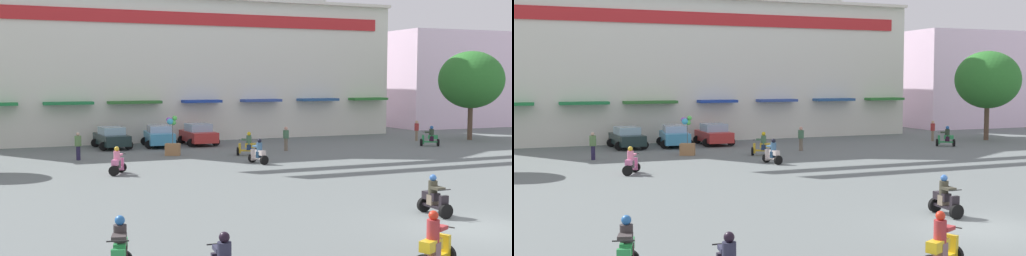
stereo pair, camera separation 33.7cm
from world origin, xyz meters
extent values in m
plane|color=slate|center=(0.00, 13.00, 0.00)|extent=(128.00, 128.00, 0.00)
cube|color=silver|center=(0.00, 36.85, 5.44)|extent=(34.11, 13.70, 10.89)
cube|color=red|center=(0.00, 29.94, 9.38)|extent=(31.38, 0.12, 0.95)
cube|color=#1F793F|center=(-9.79, 29.45, 3.11)|extent=(3.40, 1.10, 0.20)
cube|color=#2D692D|center=(-5.12, 29.45, 3.11)|extent=(3.89, 1.10, 0.20)
cube|color=#1C3A99|center=(0.00, 29.45, 3.11)|extent=(2.98, 1.10, 0.20)
cube|color=#2E4899|center=(4.92, 29.45, 3.11)|extent=(3.19, 1.10, 0.20)
cube|color=#264F89|center=(10.00, 29.45, 3.11)|extent=(3.41, 1.10, 0.20)
cube|color=#2C7831|center=(14.83, 29.45, 3.11)|extent=(3.31, 1.10, 0.20)
cube|color=white|center=(28.01, 35.94, 4.74)|extent=(13.26, 8.72, 9.48)
cylinder|color=brown|center=(20.10, 22.92, 1.50)|extent=(0.37, 0.37, 3.00)
ellipsoid|color=#2C702B|center=(20.10, 22.92, 4.75)|extent=(5.01, 5.06, 4.49)
cube|color=#1B2C2C|center=(-7.14, 27.51, 0.63)|extent=(2.07, 4.11, 0.71)
cube|color=#8FB6C9|center=(-7.14, 27.51, 1.24)|extent=(1.65, 2.11, 0.52)
cylinder|color=black|center=(-8.11, 28.65, 0.30)|extent=(0.61, 0.22, 0.60)
cylinder|color=black|center=(-6.40, 28.81, 0.30)|extent=(0.61, 0.22, 0.60)
cylinder|color=black|center=(-7.89, 26.20, 0.30)|extent=(0.61, 0.22, 0.60)
cylinder|color=black|center=(-6.18, 26.36, 0.30)|extent=(0.61, 0.22, 0.60)
cube|color=#4093C1|center=(-3.85, 27.26, 0.66)|extent=(2.06, 3.95, 0.77)
cube|color=#9BAECA|center=(-3.85, 27.26, 1.29)|extent=(1.65, 2.03, 0.49)
cylinder|color=black|center=(-4.62, 28.51, 0.30)|extent=(0.61, 0.21, 0.60)
cylinder|color=black|center=(-2.88, 28.36, 0.30)|extent=(0.61, 0.21, 0.60)
cylinder|color=black|center=(-4.82, 26.15, 0.30)|extent=(0.61, 0.21, 0.60)
cylinder|color=black|center=(-3.08, 26.00, 0.30)|extent=(0.61, 0.21, 0.60)
cube|color=#B62E2C|center=(-0.90, 27.44, 0.64)|extent=(1.91, 3.96, 0.73)
cube|color=#90B1CD|center=(-0.90, 27.44, 1.28)|extent=(1.62, 1.99, 0.56)
cylinder|color=black|center=(-1.84, 28.64, 0.30)|extent=(0.60, 0.18, 0.60)
cylinder|color=black|center=(0.00, 28.67, 0.30)|extent=(0.60, 0.18, 0.60)
cylinder|color=black|center=(-1.79, 26.20, 0.30)|extent=(0.60, 0.18, 0.60)
cylinder|color=black|center=(0.05, 26.24, 0.30)|extent=(0.60, 0.18, 0.60)
cylinder|color=black|center=(-0.39, 20.51, 0.26)|extent=(0.34, 0.53, 0.52)
cylinder|color=black|center=(0.68, 20.03, 0.26)|extent=(0.34, 0.53, 0.52)
cube|color=gold|center=(0.14, 20.27, 0.32)|extent=(1.05, 0.68, 0.10)
cube|color=gold|center=(0.34, 20.19, 0.64)|extent=(0.72, 0.54, 0.28)
cube|color=gold|center=(-0.28, 20.46, 0.46)|extent=(0.26, 0.35, 0.63)
cylinder|color=black|center=(-0.30, 20.47, 0.98)|extent=(0.25, 0.49, 0.04)
cube|color=navy|center=(0.25, 20.22, 0.52)|extent=(0.39, 0.41, 0.36)
cylinder|color=#426849|center=(0.25, 20.22, 0.98)|extent=(0.42, 0.42, 0.56)
sphere|color=gold|center=(0.25, 20.22, 1.37)|extent=(0.25, 0.25, 0.25)
cube|color=#426849|center=(0.02, 20.33, 1.01)|extent=(0.54, 0.49, 0.10)
cylinder|color=black|center=(-3.31, -2.97, 0.26)|extent=(0.35, 0.53, 0.52)
cube|color=gold|center=(-4.10, -3.35, 0.69)|extent=(0.77, 0.58, 0.28)
cube|color=gold|center=(-3.43, -3.03, 0.49)|extent=(0.26, 0.35, 0.67)
cylinder|color=black|center=(-3.41, -3.02, 1.03)|extent=(0.26, 0.48, 0.04)
cube|color=#7F5E62|center=(-4.00, -3.30, 0.57)|extent=(0.39, 0.41, 0.36)
cylinder|color=#A42F31|center=(-4.00, -3.30, 1.03)|extent=(0.43, 0.43, 0.57)
sphere|color=red|center=(-4.00, -3.30, 1.43)|extent=(0.25, 0.25, 0.25)
cube|color=#A42F31|center=(-3.75, -3.18, 1.06)|extent=(0.54, 0.50, 0.10)
cylinder|color=black|center=(-9.41, -2.41, 1.02)|extent=(0.52, 0.08, 0.04)
cylinder|color=#292A3F|center=(-9.47, -3.03, 0.99)|extent=(0.35, 0.35, 0.49)
sphere|color=black|center=(-9.47, -3.03, 1.34)|extent=(0.25, 0.25, 0.25)
cube|color=#292A3F|center=(-9.45, -2.77, 1.01)|extent=(0.38, 0.47, 0.10)
cylinder|color=black|center=(-0.74, 17.16, 0.26)|extent=(0.54, 0.26, 0.52)
cylinder|color=black|center=(-0.48, 16.01, 0.26)|extent=(0.54, 0.26, 0.52)
cube|color=beige|center=(-0.61, 16.58, 0.32)|extent=(0.50, 1.07, 0.10)
cube|color=beige|center=(-0.56, 16.38, 0.64)|extent=(0.44, 0.71, 0.28)
cube|color=beige|center=(-0.72, 17.04, 0.46)|extent=(0.34, 0.21, 0.63)
cylinder|color=black|center=(-0.72, 17.07, 0.98)|extent=(0.51, 0.15, 0.04)
cube|color=#172F48|center=(-0.58, 16.47, 0.52)|extent=(0.37, 0.34, 0.36)
cylinder|color=#3F688E|center=(-0.58, 16.47, 0.96)|extent=(0.38, 0.38, 0.50)
sphere|color=black|center=(-0.58, 16.47, 1.32)|extent=(0.25, 0.25, 0.25)
cube|color=#3F688E|center=(-0.64, 16.72, 0.98)|extent=(0.43, 0.50, 0.10)
cylinder|color=black|center=(-8.43, 16.16, 0.26)|extent=(0.53, 0.36, 0.52)
cylinder|color=black|center=(-9.00, 15.07, 0.26)|extent=(0.53, 0.36, 0.52)
cube|color=#D2699C|center=(-8.72, 15.61, 0.32)|extent=(0.74, 1.09, 0.10)
cube|color=#D2699C|center=(-8.82, 15.42, 0.64)|extent=(0.58, 0.75, 0.28)
cube|color=#D2699C|center=(-8.49, 16.05, 0.46)|extent=(0.35, 0.27, 0.63)
cylinder|color=black|center=(-8.48, 16.07, 0.98)|extent=(0.48, 0.27, 0.04)
cube|color=#4C4D4C|center=(-8.77, 15.50, 0.52)|extent=(0.41, 0.40, 0.36)
cylinder|color=pink|center=(-8.77, 15.50, 0.95)|extent=(0.43, 0.43, 0.49)
sphere|color=gold|center=(-8.77, 15.50, 1.31)|extent=(0.25, 0.25, 0.25)
cube|color=pink|center=(-8.65, 15.74, 0.98)|extent=(0.50, 0.55, 0.10)
cylinder|color=black|center=(13.74, 20.64, 0.26)|extent=(0.39, 0.52, 0.52)
cylinder|color=black|center=(14.75, 20.05, 0.26)|extent=(0.39, 0.52, 0.52)
cube|color=#268446|center=(14.25, 20.35, 0.32)|extent=(1.03, 0.77, 0.10)
cube|color=#268446|center=(14.43, 20.24, 0.66)|extent=(0.72, 0.59, 0.28)
cube|color=#268446|center=(13.84, 20.58, 0.47)|extent=(0.28, 0.35, 0.65)
cylinder|color=black|center=(13.82, 20.60, 1.00)|extent=(0.30, 0.47, 0.04)
cube|color=black|center=(14.35, 20.29, 0.54)|extent=(0.40, 0.42, 0.36)
cylinder|color=#283928|center=(14.35, 20.29, 0.98)|extent=(0.44, 0.44, 0.51)
sphere|color=#26579F|center=(14.35, 20.29, 1.34)|extent=(0.25, 0.25, 0.25)
cube|color=#283928|center=(14.13, 20.42, 1.00)|extent=(0.55, 0.52, 0.10)
cylinder|color=black|center=(0.15, 1.28, 0.26)|extent=(0.52, 0.14, 0.52)
cylinder|color=black|center=(0.15, 2.50, 0.26)|extent=(0.52, 0.14, 0.52)
cube|color=black|center=(0.15, 1.89, 0.32)|extent=(0.28, 1.07, 0.10)
cube|color=black|center=(0.15, 2.11, 0.65)|extent=(0.30, 0.68, 0.28)
cube|color=black|center=(0.15, 1.40, 0.46)|extent=(0.32, 0.14, 0.64)
cylinder|color=black|center=(0.15, 1.37, 0.99)|extent=(0.52, 0.04, 0.04)
cube|color=#776856|center=(0.15, 2.01, 0.53)|extent=(0.32, 0.28, 0.36)
cylinder|color=#3A382B|center=(0.15, 2.01, 0.97)|extent=(0.32, 0.32, 0.50)
sphere|color=#3161AB|center=(0.15, 2.01, 1.33)|extent=(0.25, 0.25, 0.25)
cube|color=#3A382B|center=(0.15, 1.74, 0.99)|extent=(0.34, 0.44, 0.10)
cube|color=#288B45|center=(-11.37, -0.73, 0.74)|extent=(0.47, 0.79, 0.28)
cylinder|color=black|center=(-11.56, -1.50, 1.08)|extent=(0.51, 0.16, 0.04)
cube|color=black|center=(-11.39, -0.83, 0.62)|extent=(0.38, 0.35, 0.36)
cylinder|color=#363030|center=(-11.39, -0.83, 1.05)|extent=(0.39, 0.39, 0.50)
sphere|color=#255FA6|center=(-11.39, -0.83, 1.41)|extent=(0.25, 0.25, 0.25)
cube|color=#363030|center=(-11.46, -1.11, 1.08)|extent=(0.44, 0.51, 0.10)
cylinder|color=#6D6050|center=(3.49, 21.67, 0.42)|extent=(0.34, 0.34, 0.84)
cylinder|color=#416B4D|center=(3.49, 21.67, 1.11)|extent=(0.55, 0.55, 0.55)
sphere|color=tan|center=(3.49, 21.67, 1.50)|extent=(0.24, 0.24, 0.24)
cylinder|color=#7A6750|center=(15.72, 23.87, 0.40)|extent=(0.29, 0.29, 0.80)
cylinder|color=#9F2D2C|center=(15.72, 23.87, 1.08)|extent=(0.47, 0.47, 0.56)
sphere|color=#D3A885|center=(15.72, 23.87, 1.47)|extent=(0.23, 0.23, 0.23)
cylinder|color=#251F3E|center=(-9.98, 21.97, 0.42)|extent=(0.31, 0.31, 0.84)
cylinder|color=#517443|center=(-9.98, 21.97, 1.14)|extent=(0.50, 0.50, 0.61)
sphere|color=tan|center=(-9.98, 21.97, 1.55)|extent=(0.21, 0.21, 0.21)
cube|color=#9D7047|center=(-4.20, 22.07, 0.38)|extent=(1.07, 0.93, 0.75)
cylinder|color=#4C4C4C|center=(-4.20, 22.07, 1.35)|extent=(0.04, 0.04, 1.20)
sphere|color=#50CD50|center=(-4.06, 22.06, 2.35)|extent=(0.31, 0.31, 0.31)
sphere|color=purple|center=(-4.14, 22.19, 2.26)|extent=(0.29, 0.29, 0.29)
sphere|color=purple|center=(-4.41, 22.21, 2.25)|extent=(0.31, 0.31, 0.31)
sphere|color=#38A7D4|center=(-4.40, 21.86, 2.17)|extent=(0.40, 0.40, 0.40)
sphere|color=#4DC154|center=(-4.17, 21.89, 2.08)|extent=(0.30, 0.30, 0.30)
camera|label=1|loc=(-13.87, -15.76, 4.86)|focal=43.30mm
camera|label=2|loc=(-13.56, -15.88, 4.86)|focal=43.30mm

